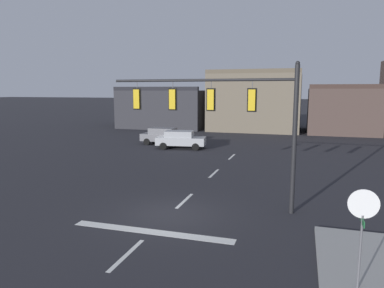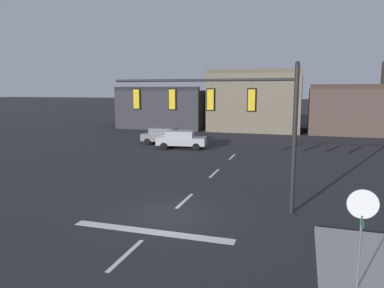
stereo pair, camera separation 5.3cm
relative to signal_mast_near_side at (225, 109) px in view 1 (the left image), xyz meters
name	(u,v)px [view 1 (the left image)]	position (x,y,z in m)	size (l,w,h in m)	color
ground_plane	(170,214)	(-1.97, -1.79, -4.46)	(400.00, 400.00, 0.00)	#232328
stop_bar_paint	(151,232)	(-1.97, -3.79, -4.45)	(6.40, 0.50, 0.01)	silver
lane_centreline	(185,201)	(-1.97, 0.21, -4.45)	(0.16, 26.40, 0.01)	silver
signal_mast_near_side	(225,109)	(0.00, 0.00, 0.00)	(8.49, 0.49, 6.46)	black
stop_sign	(363,215)	(4.86, -6.04, -2.31)	(0.76, 0.64, 2.83)	#56565B
car_lot_nearside	(181,139)	(-7.20, 14.87, -3.60)	(4.63, 2.42, 1.61)	#9EA0A5
car_lot_middle	(164,136)	(-9.58, 16.77, -3.60)	(4.47, 1.95, 1.61)	slate
building_row	(319,104)	(5.30, 33.58, -1.05)	(53.38, 13.55, 9.62)	#2D2D33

